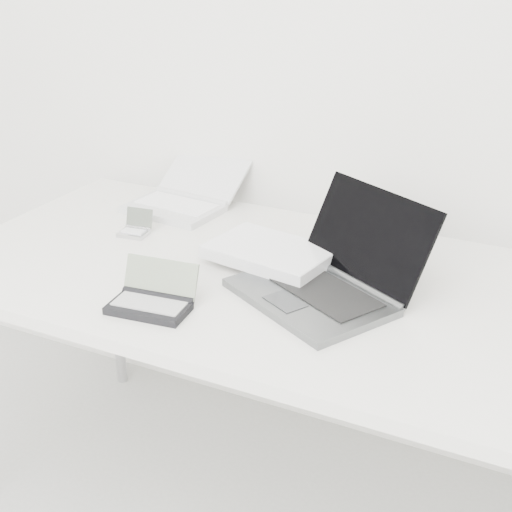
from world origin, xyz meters
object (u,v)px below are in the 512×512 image
at_px(netbook_open_white, 183,199).
at_px(palmtop_charcoal, 152,300).
at_px(desk, 275,293).
at_px(laptop_large, 302,267).

distance_m(netbook_open_white, palmtop_charcoal, 0.60).
height_order(desk, laptop_large, laptop_large).
distance_m(laptop_large, palmtop_charcoal, 0.35).
distance_m(desk, laptop_large, 0.10).
distance_m(desk, netbook_open_white, 0.52).
relative_size(desk, palmtop_charcoal, 8.91).
xyz_separation_m(netbook_open_white, palmtop_charcoal, (0.26, -0.54, -0.01)).
distance_m(desk, palmtop_charcoal, 0.31).
xyz_separation_m(laptop_large, palmtop_charcoal, (-0.23, -0.26, -0.02)).
bearing_deg(desk, netbook_open_white, 145.73).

